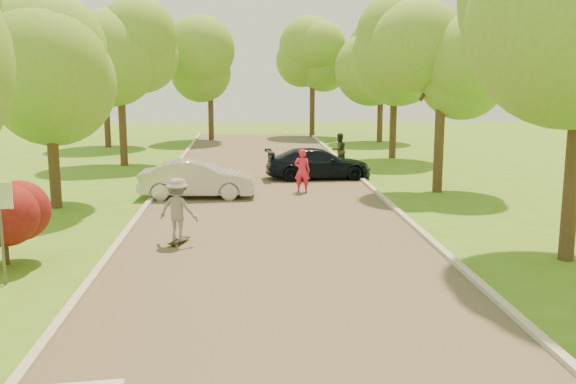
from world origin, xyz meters
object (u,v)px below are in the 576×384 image
object	(u,v)px
silver_sedan	(197,179)
person_olive	(339,150)
longboard	(179,241)
skateboarder	(178,209)
dark_sedan	(318,164)
street_sign	(0,212)
person_striped	(302,171)

from	to	relation	value
silver_sedan	person_olive	size ratio (longest dim) A/B	2.53
longboard	skateboarder	xyz separation A→B (m)	(0.00, 0.00, 0.83)
dark_sedan	skateboarder	xyz separation A→B (m)	(-4.80, -10.35, 0.28)
silver_sedan	dark_sedan	world-z (taller)	silver_sedan
street_sign	person_striped	bearing A→B (deg)	55.09
silver_sedan	person_olive	bearing A→B (deg)	-37.68
skateboarder	person_striped	size ratio (longest dim) A/B	1.00
dark_sedan	person_olive	world-z (taller)	person_olive
person_olive	dark_sedan	bearing A→B (deg)	41.85
longboard	person_striped	size ratio (longest dim) A/B	0.53
skateboarder	person_olive	xyz separation A→B (m)	(6.19, 13.77, -0.12)
silver_sedan	longboard	world-z (taller)	silver_sedan
skateboarder	person_striped	world-z (taller)	skateboarder
street_sign	person_olive	world-z (taller)	street_sign
silver_sedan	person_olive	xyz separation A→B (m)	(6.16, 7.35, 0.13)
silver_sedan	skateboarder	world-z (taller)	skateboarder
skateboarder	person_olive	distance (m)	15.10
dark_sedan	person_striped	xyz separation A→B (m)	(-0.96, -3.16, 0.17)
skateboarder	person_olive	world-z (taller)	skateboarder
dark_sedan	person_striped	world-z (taller)	person_striped
longboard	person_olive	distance (m)	15.11
longboard	person_olive	bearing A→B (deg)	-92.69
person_striped	person_olive	xyz separation A→B (m)	(2.35, 6.58, -0.01)
person_olive	street_sign	bearing A→B (deg)	34.59
street_sign	skateboarder	size ratio (longest dim) A/B	1.33
street_sign	silver_sedan	xyz separation A→B (m)	(3.33, 9.46, -0.89)
street_sign	dark_sedan	distance (m)	15.68
person_striped	person_olive	distance (m)	6.99
street_sign	person_olive	bearing A→B (deg)	60.55
person_striped	person_olive	world-z (taller)	person_striped
dark_sedan	skateboarder	distance (m)	11.41
silver_sedan	person_olive	distance (m)	9.59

